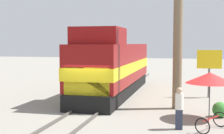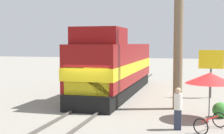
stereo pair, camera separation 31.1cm
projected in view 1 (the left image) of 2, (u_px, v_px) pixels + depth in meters
ground_plane at (89, 111)px, 16.73m from camera, size 120.00×120.00×0.00m
rail_near at (77, 109)px, 16.90m from camera, size 0.08×39.91×0.15m
rail_far at (102, 110)px, 16.56m from camera, size 0.08×39.91×0.15m
locomotive at (113, 68)px, 21.90m from camera, size 2.96×13.38×4.54m
utility_pole at (178, 29)px, 16.99m from camera, size 1.80×0.50×8.74m
vendor_umbrella at (210, 78)px, 14.77m from camera, size 2.30×2.30×2.24m
billboard_sign at (209, 63)px, 20.72m from camera, size 1.60×0.12×3.18m
shrub_cluster at (220, 110)px, 15.27m from camera, size 0.76×0.76×0.76m
person_bystander at (179, 106)px, 13.06m from camera, size 0.34×0.34×1.78m
bicycle at (212, 122)px, 12.92m from camera, size 1.39×1.73×0.66m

